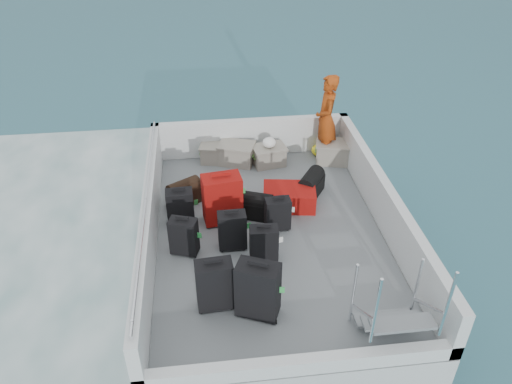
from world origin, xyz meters
TOP-DOWN VIEW (x-y plane):
  - ground at (0.00, 0.00)m, footprint 160.00×160.00m
  - ferry_hull at (0.00, 0.00)m, footprint 3.60×5.00m
  - deck at (0.00, 0.00)m, footprint 3.30×4.70m
  - deck_fittings at (0.35, -0.32)m, footprint 3.60×5.00m
  - suitcase_0 at (-0.87, -1.37)m, footprint 0.47×0.29m
  - suitcase_1 at (-1.25, -0.31)m, footprint 0.43×0.32m
  - suitcase_2 at (-1.30, 0.39)m, footprint 0.41×0.26m
  - suitcase_3 at (-0.37, -1.55)m, footprint 0.58×0.47m
  - suitcase_4 at (-0.57, -0.27)m, footprint 0.40×0.24m
  - suitcase_5 at (-0.67, 0.38)m, footprint 0.61×0.42m
  - suitcase_6 at (-0.16, -0.57)m, footprint 0.40×0.25m
  - suitcase_7 at (0.13, 0.09)m, footprint 0.38×0.23m
  - suitcase_8 at (0.41, 0.66)m, footprint 0.89×0.66m
  - duffel_0 at (-1.24, 0.94)m, footprint 0.60×0.53m
  - duffel_1 at (-0.15, 0.44)m, footprint 0.57×0.46m
  - duffel_2 at (0.82, 0.94)m, footprint 0.55×0.61m
  - crate_0 at (-0.68, 2.20)m, footprint 0.57×0.45m
  - crate_1 at (-0.30, 2.10)m, footprint 0.70×0.59m
  - crate_2 at (0.27, 1.98)m, footprint 0.60×0.47m
  - crate_3 at (1.45, 1.93)m, footprint 0.69×0.55m
  - yellow_bag at (1.25, 2.20)m, footprint 0.28×0.26m
  - white_bag at (0.27, 1.98)m, footprint 0.24×0.24m
  - passenger at (1.30, 2.07)m, footprint 0.43×0.63m

SIDE VIEW (x-z plane):
  - ground at x=0.00m, z-range 0.00..0.00m
  - ferry_hull at x=0.00m, z-range 0.00..0.60m
  - deck at x=0.00m, z-range 0.60..0.62m
  - yellow_bag at x=1.25m, z-range 0.62..0.84m
  - crate_0 at x=-0.68m, z-range 0.62..0.93m
  - duffel_0 at x=-1.24m, z-range 0.62..0.94m
  - duffel_1 at x=-0.15m, z-range 0.62..0.94m
  - duffel_2 at x=0.82m, z-range 0.62..0.94m
  - suitcase_8 at x=0.41m, z-range 0.62..0.94m
  - crate_2 at x=0.27m, z-range 0.62..0.95m
  - crate_1 at x=-0.30m, z-range 0.62..0.98m
  - crate_3 at x=1.45m, z-range 0.62..0.98m
  - suitcase_7 at x=0.13m, z-range 0.62..1.14m
  - suitcase_6 at x=-0.16m, z-range 0.62..1.16m
  - suitcase_1 at x=-1.25m, z-range 0.62..1.19m
  - suitcase_2 at x=-1.30m, z-range 0.62..1.20m
  - suitcase_4 at x=-0.57m, z-range 0.62..1.21m
  - suitcase_0 at x=-0.87m, z-range 0.62..1.31m
  - deck_fittings at x=0.35m, z-range 0.54..1.44m
  - suitcase_3 at x=-0.37m, z-range 0.62..1.39m
  - suitcase_5 at x=-0.67m, z-range 0.62..1.41m
  - white_bag at x=0.27m, z-range 0.95..1.13m
  - passenger at x=1.30m, z-range 0.62..2.23m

